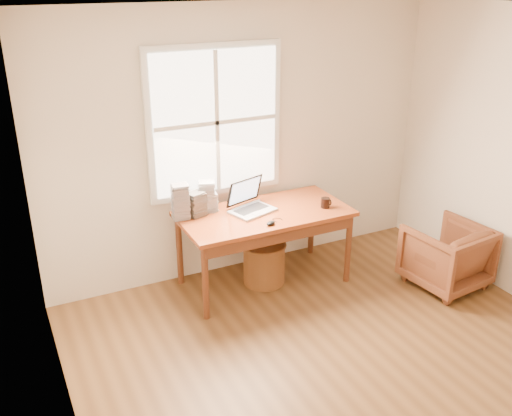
{
  "coord_description": "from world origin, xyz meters",
  "views": [
    {
      "loc": [
        -2.23,
        -2.57,
        2.86
      ],
      "look_at": [
        -0.16,
        1.65,
        0.88
      ],
      "focal_mm": 40.0,
      "sensor_mm": 36.0,
      "label": 1
    }
  ],
  "objects": [
    {
      "name": "room_shell",
      "position": [
        -0.02,
        0.16,
        1.32
      ],
      "size": [
        4.04,
        4.54,
        2.64
      ],
      "color": "brown",
      "rests_on": "ground"
    },
    {
      "name": "wicker_stool",
      "position": [
        0.0,
        1.8,
        0.2
      ],
      "size": [
        0.45,
        0.45,
        0.4
      ],
      "primitive_type": "cylinder",
      "rotation": [
        0.0,
        0.0,
        -0.13
      ],
      "color": "brown",
      "rests_on": "room_shell"
    },
    {
      "name": "desk",
      "position": [
        0.0,
        1.8,
        0.73
      ],
      "size": [
        1.6,
        0.8,
        0.04
      ],
      "primitive_type": "cube",
      "color": "brown",
      "rests_on": "room_shell"
    },
    {
      "name": "coffee_mug",
      "position": [
        0.57,
        1.64,
        0.8
      ],
      "size": [
        0.09,
        0.09,
        0.1
      ],
      "primitive_type": "cylinder",
      "rotation": [
        0.0,
        0.0,
        0.0
      ],
      "color": "black",
      "rests_on": "desk"
    },
    {
      "name": "cd_stack_d",
      "position": [
        -0.45,
        2.05,
        0.84
      ],
      "size": [
        0.15,
        0.14,
        0.18
      ],
      "primitive_type": "cube",
      "rotation": [
        0.0,
        0.0,
        -0.1
      ],
      "color": "silver",
      "rests_on": "desk"
    },
    {
      "name": "laptop",
      "position": [
        -0.1,
        1.85,
        0.9
      ],
      "size": [
        0.51,
        0.53,
        0.3
      ],
      "primitive_type": null,
      "rotation": [
        0.0,
        0.0,
        0.31
      ],
      "color": "#A9ABB0",
      "rests_on": "desk"
    },
    {
      "name": "cd_stack_c",
      "position": [
        -0.75,
        2.0,
        0.92
      ],
      "size": [
        0.16,
        0.15,
        0.33
      ],
      "primitive_type": "cube",
      "rotation": [
        0.0,
        0.0,
        -0.14
      ],
      "color": "#A6A6B3",
      "rests_on": "desk"
    },
    {
      "name": "cd_stack_a",
      "position": [
        -0.47,
        2.06,
        0.9
      ],
      "size": [
        0.18,
        0.17,
        0.29
      ],
      "primitive_type": "cube",
      "rotation": [
        0.0,
        0.0,
        -0.33
      ],
      "color": "#B6BAC2",
      "rests_on": "desk"
    },
    {
      "name": "mouse",
      "position": [
        -0.08,
        1.51,
        0.77
      ],
      "size": [
        0.11,
        0.09,
        0.03
      ],
      "primitive_type": "ellipsoid",
      "rotation": [
        0.0,
        0.0,
        0.43
      ],
      "color": "black",
      "rests_on": "desk"
    },
    {
      "name": "cd_stack_b",
      "position": [
        -0.6,
        2.0,
        0.87
      ],
      "size": [
        0.18,
        0.17,
        0.23
      ],
      "primitive_type": "cube",
      "rotation": [
        0.0,
        0.0,
        0.29
      ],
      "color": "black",
      "rests_on": "desk"
    },
    {
      "name": "armchair",
      "position": [
        1.55,
        0.99,
        0.31
      ],
      "size": [
        0.74,
        0.75,
        0.62
      ],
      "primitive_type": "imported",
      "rotation": [
        0.0,
        0.0,
        3.25
      ],
      "color": "brown",
      "rests_on": "room_shell"
    }
  ]
}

